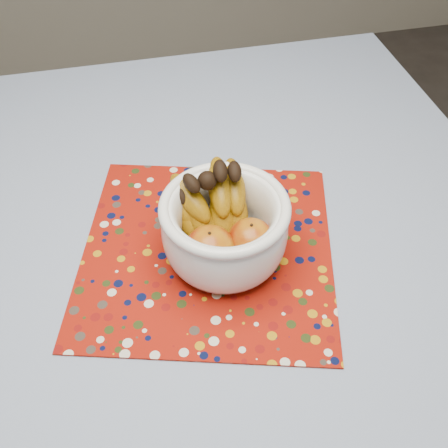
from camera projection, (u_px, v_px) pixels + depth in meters
name	position (u px, v px, depth m)	size (l,w,h in m)	color
table	(184.00, 276.00, 1.00)	(1.20, 1.20, 0.75)	brown
tablecloth	(182.00, 248.00, 0.94)	(1.32, 1.32, 0.01)	slate
placemat	(208.00, 250.00, 0.93)	(0.44, 0.44, 0.00)	maroon
fruit_bowl	(219.00, 221.00, 0.87)	(0.22, 0.23, 0.17)	white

